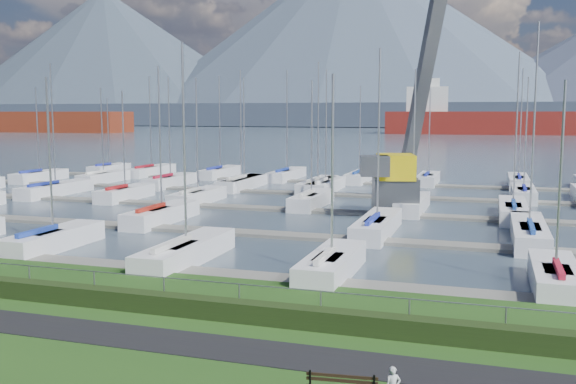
% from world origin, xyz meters
% --- Properties ---
extents(path, '(160.00, 2.00, 0.04)m').
position_xyz_m(path, '(0.00, -3.00, 0.01)').
color(path, black).
rests_on(path, grass).
extents(water, '(800.00, 540.00, 0.20)m').
position_xyz_m(water, '(0.00, 260.00, -0.40)').
color(water, '#3B4A57').
extents(hedge, '(80.00, 0.70, 0.70)m').
position_xyz_m(hedge, '(0.00, -0.40, 0.35)').
color(hedge, black).
rests_on(hedge, grass).
extents(fence, '(80.00, 0.04, 0.04)m').
position_xyz_m(fence, '(0.00, 0.00, 1.20)').
color(fence, gray).
rests_on(fence, grass).
extents(foothill, '(900.00, 80.00, 12.00)m').
position_xyz_m(foothill, '(0.00, 330.00, 6.00)').
color(foothill, '#3A4456').
rests_on(foothill, water).
extents(mountains, '(1190.00, 360.00, 115.00)m').
position_xyz_m(mountains, '(7.35, 404.62, 46.68)').
color(mountains, '#40505E').
rests_on(mountains, water).
extents(docks, '(90.00, 41.60, 0.25)m').
position_xyz_m(docks, '(0.00, 26.00, -0.22)').
color(docks, slate).
rests_on(docks, water).
extents(person, '(0.45, 0.38, 1.06)m').
position_xyz_m(person, '(8.24, -5.11, 0.53)').
color(person, '#B4B5BB').
rests_on(person, grass).
extents(crane, '(7.00, 13.13, 22.35)m').
position_xyz_m(crane, '(4.14, 27.63, 5.33)').
color(crane, '#4F5155').
rests_on(crane, water).
extents(cargo_ship_west, '(83.91, 22.27, 21.50)m').
position_xyz_m(cargo_ship_west, '(-166.91, 186.46, 3.72)').
color(cargo_ship_west, maroon).
rests_on(cargo_ship_west, water).
extents(cargo_ship_mid, '(95.02, 24.78, 21.50)m').
position_xyz_m(cargo_ship_mid, '(16.35, 214.80, 3.59)').
color(cargo_ship_mid, maroon).
rests_on(cargo_ship_mid, water).
extents(sailboat_fleet, '(76.03, 49.73, 13.73)m').
position_xyz_m(sailboat_fleet, '(-1.67, 30.05, 5.39)').
color(sailboat_fleet, white).
rests_on(sailboat_fleet, water).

